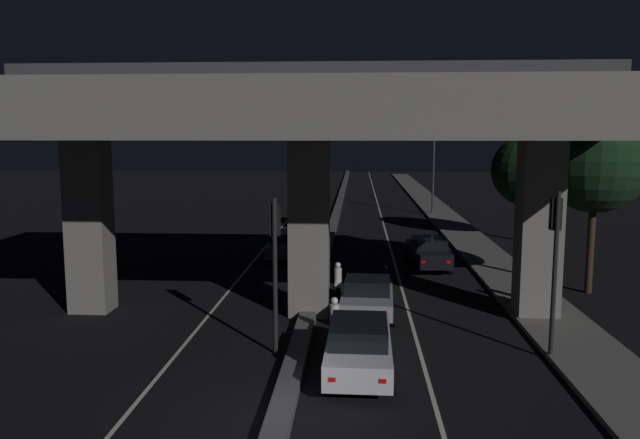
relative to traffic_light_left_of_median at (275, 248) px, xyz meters
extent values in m
plane|color=black|center=(0.70, -4.61, -3.27)|extent=(200.00, 200.00, 0.00)
cube|color=beige|center=(-3.02, 30.39, -3.27)|extent=(0.12, 126.00, 0.00)
cube|color=beige|center=(4.43, 30.39, -3.27)|extent=(0.12, 126.00, 0.00)
cube|color=#4C4C51|center=(0.70, 30.39, -3.13)|extent=(0.61, 126.00, 0.28)
cube|color=#5B5956|center=(9.46, 23.39, -3.19)|extent=(2.61, 126.00, 0.16)
cube|color=slate|center=(-7.58, 4.20, -0.02)|extent=(1.46, 1.24, 6.50)
cube|color=slate|center=(8.99, 4.20, -0.02)|extent=(1.46, 1.24, 6.50)
cube|color=slate|center=(0.70, 4.20, -0.02)|extent=(1.46, 1.24, 6.50)
cube|color=slate|center=(0.70, 4.20, 4.13)|extent=(22.12, 10.80, 1.81)
cube|color=#333335|center=(0.70, 4.20, 5.49)|extent=(22.12, 0.40, 0.90)
cylinder|color=black|center=(0.00, -0.11, -0.88)|extent=(0.14, 0.14, 4.79)
cube|color=black|center=(0.00, 0.07, 0.85)|extent=(0.30, 0.28, 0.95)
sphere|color=red|center=(0.00, 0.22, 1.14)|extent=(0.18, 0.18, 0.18)
sphere|color=black|center=(0.00, 0.22, 0.85)|extent=(0.18, 0.18, 0.18)
sphere|color=black|center=(0.00, 0.22, 0.55)|extent=(0.18, 0.18, 0.18)
cylinder|color=black|center=(8.26, -0.11, -0.75)|extent=(0.14, 0.14, 5.04)
cube|color=black|center=(8.26, 0.07, 1.09)|extent=(0.30, 0.28, 0.95)
sphere|color=red|center=(8.26, 0.22, 1.39)|extent=(0.18, 0.18, 0.18)
sphere|color=black|center=(8.26, 0.22, 1.09)|extent=(0.18, 0.18, 0.18)
sphere|color=black|center=(8.26, 0.22, 0.79)|extent=(0.18, 0.18, 0.18)
cylinder|color=#2D2D30|center=(8.76, 34.07, 0.80)|extent=(0.18, 0.18, 8.14)
cylinder|color=#2D2D30|center=(7.65, 34.07, 4.72)|extent=(2.20, 0.10, 0.10)
ellipsoid|color=#F2B759|center=(6.55, 34.07, 4.62)|extent=(0.56, 0.32, 0.24)
cube|color=silver|center=(2.54, -1.37, -2.63)|extent=(1.86, 4.70, 0.68)
cube|color=black|center=(2.54, -1.60, -2.02)|extent=(1.61, 2.27, 0.54)
cylinder|color=black|center=(1.70, 0.19, -2.97)|extent=(0.21, 0.61, 0.60)
cylinder|color=black|center=(3.44, 0.16, -2.97)|extent=(0.21, 0.61, 0.60)
cylinder|color=black|center=(1.64, -2.89, -2.97)|extent=(0.21, 0.61, 0.60)
cylinder|color=black|center=(3.38, -2.93, -2.97)|extent=(0.21, 0.61, 0.60)
cube|color=red|center=(1.88, -3.70, -2.60)|extent=(0.18, 0.03, 0.11)
cube|color=red|center=(3.12, -3.72, -2.60)|extent=(0.18, 0.03, 0.11)
cube|color=gray|center=(2.87, 4.21, -2.68)|extent=(2.04, 4.00, 0.58)
cube|color=black|center=(2.86, 4.11, -2.12)|extent=(1.71, 1.64, 0.54)
cylinder|color=black|center=(2.02, 5.55, -2.97)|extent=(0.23, 0.62, 0.61)
cylinder|color=black|center=(3.83, 5.46, -2.97)|extent=(0.23, 0.62, 0.61)
cylinder|color=black|center=(1.90, 2.96, -2.97)|extent=(0.23, 0.62, 0.61)
cylinder|color=black|center=(3.72, 2.88, -2.97)|extent=(0.23, 0.62, 0.61)
cube|color=red|center=(2.13, 2.27, -2.65)|extent=(0.18, 0.04, 0.11)
cube|color=red|center=(3.43, 2.21, -2.65)|extent=(0.18, 0.04, 0.11)
cube|color=black|center=(6.04, 12.87, -2.56)|extent=(1.93, 4.77, 0.73)
cube|color=black|center=(6.05, 12.64, -1.97)|extent=(1.60, 2.32, 0.45)
cylinder|color=black|center=(5.14, 14.38, -2.93)|extent=(0.23, 0.70, 0.69)
cylinder|color=black|center=(6.79, 14.46, -2.93)|extent=(0.23, 0.70, 0.69)
cylinder|color=black|center=(5.29, 11.28, -2.93)|extent=(0.23, 0.70, 0.69)
cylinder|color=black|center=(6.95, 11.37, -2.93)|extent=(0.23, 0.70, 0.69)
cube|color=red|center=(5.57, 10.49, -2.53)|extent=(0.18, 0.04, 0.11)
cube|color=red|center=(6.75, 10.55, -2.53)|extent=(0.18, 0.04, 0.11)
cube|color=#515459|center=(-1.44, 14.98, -2.67)|extent=(1.92, 4.37, 0.61)
cube|color=black|center=(-1.45, 15.20, -2.12)|extent=(1.64, 2.12, 0.48)
cylinder|color=black|center=(-0.52, 13.58, -2.97)|extent=(0.22, 0.60, 0.60)
cylinder|color=black|center=(-2.29, 13.53, -2.97)|extent=(0.22, 0.60, 0.60)
cylinder|color=black|center=(-0.60, 16.43, -2.97)|extent=(0.22, 0.60, 0.60)
cylinder|color=black|center=(-2.36, 16.39, -2.97)|extent=(0.22, 0.60, 0.60)
cube|color=white|center=(-0.87, 17.17, -2.76)|extent=(0.18, 0.03, 0.11)
cube|color=white|center=(-2.13, 17.14, -2.76)|extent=(0.18, 0.03, 0.11)
cube|color=gray|center=(-1.07, 27.71, -2.66)|extent=(2.02, 4.76, 0.59)
cube|color=black|center=(-1.07, 27.71, -2.05)|extent=(1.71, 2.88, 0.62)
cylinder|color=black|center=(-0.27, 26.12, -2.96)|extent=(0.23, 0.64, 0.63)
cylinder|color=black|center=(-2.02, 26.21, -2.96)|extent=(0.23, 0.64, 0.63)
cylinder|color=black|center=(-0.12, 29.21, -2.96)|extent=(0.23, 0.64, 0.63)
cylinder|color=black|center=(-1.87, 29.29, -2.96)|extent=(0.23, 0.64, 0.63)
cube|color=white|center=(-0.33, 30.02, -2.75)|extent=(0.18, 0.04, 0.11)
cube|color=white|center=(-1.58, 30.09, -2.75)|extent=(0.18, 0.04, 0.11)
cylinder|color=black|center=(1.74, 1.82, -3.01)|extent=(0.09, 0.53, 0.53)
cylinder|color=black|center=(1.75, 0.63, -3.01)|extent=(0.11, 0.53, 0.53)
cube|color=maroon|center=(1.75, 1.23, -2.79)|extent=(0.25, 0.90, 0.32)
cylinder|color=beige|center=(1.75, 1.23, -2.34)|extent=(0.32, 0.32, 0.57)
sphere|color=silver|center=(1.75, 1.23, -1.94)|extent=(0.24, 0.24, 0.24)
cube|color=red|center=(1.76, 0.58, -2.79)|extent=(0.08, 0.03, 0.08)
cylinder|color=black|center=(1.66, 7.38, -3.01)|extent=(0.10, 0.53, 0.53)
cylinder|color=black|center=(1.70, 6.15, -3.01)|extent=(0.12, 0.53, 0.53)
cube|color=silver|center=(1.68, 6.76, -2.79)|extent=(0.27, 0.94, 0.32)
cylinder|color=beige|center=(1.68, 6.76, -2.34)|extent=(0.33, 0.33, 0.57)
sphere|color=silver|center=(1.68, 6.76, -1.93)|extent=(0.24, 0.24, 0.24)
cube|color=red|center=(1.70, 6.10, -2.79)|extent=(0.08, 0.03, 0.08)
cylinder|color=black|center=(9.78, 5.47, -2.73)|extent=(0.30, 0.30, 0.77)
cylinder|color=#26593F|center=(9.78, 5.47, -2.02)|extent=(0.35, 0.35, 0.64)
sphere|color=tan|center=(9.78, 5.47, -1.60)|extent=(0.21, 0.21, 0.21)
cylinder|color=#2D2116|center=(12.26, 8.06, -1.28)|extent=(0.30, 0.30, 3.99)
sphere|color=black|center=(12.26, 8.06, 2.37)|extent=(4.42, 4.42, 4.42)
cylinder|color=#2D2116|center=(13.00, 21.17, -1.87)|extent=(0.34, 0.34, 2.81)
sphere|color=black|center=(13.00, 21.17, 1.19)|extent=(4.41, 4.41, 4.41)
camera|label=1|loc=(2.47, -18.36, 3.38)|focal=35.00mm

